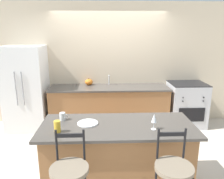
{
  "coord_description": "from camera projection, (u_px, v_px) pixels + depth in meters",
  "views": [
    {
      "loc": [
        -0.12,
        -4.23,
        2.07
      ],
      "look_at": [
        0.02,
        -0.63,
        1.11
      ],
      "focal_mm": 35.0,
      "sensor_mm": 36.0,
      "label": 1
    }
  ],
  "objects": [
    {
      "name": "ground_plane",
      "position": [
        110.0,
        133.0,
        4.62
      ],
      "size": [
        18.0,
        18.0,
        0.0
      ],
      "primitive_type": "plane",
      "color": "beige"
    },
    {
      "name": "wall_back",
      "position": [
        109.0,
        64.0,
        4.98
      ],
      "size": [
        6.0,
        0.07,
        2.7
      ],
      "color": "beige",
      "rests_on": "ground_plane"
    },
    {
      "name": "back_counter",
      "position": [
        109.0,
        106.0,
        4.88
      ],
      "size": [
        2.59,
        0.71,
        0.91
      ],
      "color": "#936038",
      "rests_on": "ground_plane"
    },
    {
      "name": "sink_faucet",
      "position": [
        109.0,
        79.0,
        4.93
      ],
      "size": [
        0.02,
        0.13,
        0.22
      ],
      "color": "#ADAFB5",
      "rests_on": "back_counter"
    },
    {
      "name": "kitchen_island",
      "position": [
        117.0,
        156.0,
        2.91
      ],
      "size": [
        1.98,
        0.83,
        0.91
      ],
      "color": "#936038",
      "rests_on": "ground_plane"
    },
    {
      "name": "refrigerator",
      "position": [
        26.0,
        88.0,
        4.65
      ],
      "size": [
        0.84,
        0.75,
        1.79
      ],
      "color": "white",
      "rests_on": "ground_plane"
    },
    {
      "name": "oven_range",
      "position": [
        186.0,
        104.0,
        4.92
      ],
      "size": [
        0.78,
        0.7,
        0.98
      ],
      "color": "#B7B7BC",
      "rests_on": "ground_plane"
    },
    {
      "name": "bar_stool_far",
      "position": [
        173.0,
        178.0,
        2.21
      ],
      "size": [
        0.39,
        0.39,
        1.12
      ],
      "color": "black",
      "rests_on": "ground_plane"
    },
    {
      "name": "dinner_plate",
      "position": [
        88.0,
        123.0,
        2.83
      ],
      "size": [
        0.27,
        0.27,
        0.02
      ],
      "color": "white",
      "rests_on": "kitchen_island"
    },
    {
      "name": "wine_glass",
      "position": [
        154.0,
        118.0,
        2.64
      ],
      "size": [
        0.07,
        0.07,
        0.2
      ],
      "color": "white",
      "rests_on": "kitchen_island"
    },
    {
      "name": "coffee_mug",
      "position": [
        63.0,
        116.0,
        2.94
      ],
      "size": [
        0.11,
        0.08,
        0.1
      ],
      "color": "white",
      "rests_on": "kitchen_island"
    },
    {
      "name": "tumbler_cup",
      "position": [
        57.0,
        126.0,
        2.58
      ],
      "size": [
        0.08,
        0.08,
        0.14
      ],
      "color": "gold",
      "rests_on": "kitchen_island"
    },
    {
      "name": "pumpkin_decoration",
      "position": [
        89.0,
        82.0,
        4.9
      ],
      "size": [
        0.18,
        0.18,
        0.16
      ],
      "color": "orange",
      "rests_on": "back_counter"
    }
  ]
}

